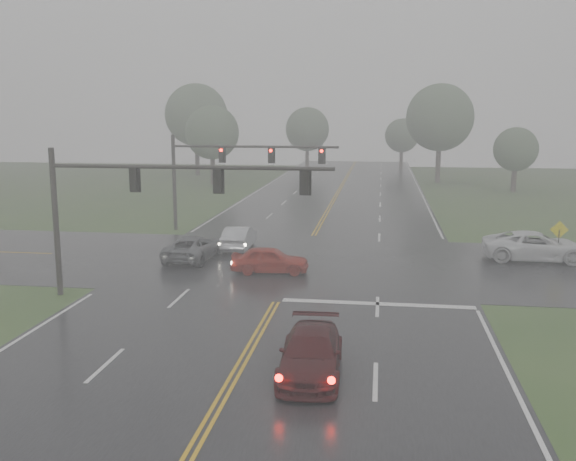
% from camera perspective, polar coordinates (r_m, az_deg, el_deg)
% --- Properties ---
extents(main_road, '(18.00, 160.00, 0.02)m').
position_cam_1_polar(main_road, '(34.58, 0.54, -3.59)').
color(main_road, black).
rests_on(main_road, ground).
extents(cross_street, '(120.00, 14.00, 0.02)m').
position_cam_1_polar(cross_street, '(36.51, 0.96, -2.83)').
color(cross_street, black).
rests_on(cross_street, ground).
extents(stop_bar, '(8.50, 0.50, 0.01)m').
position_cam_1_polar(stop_bar, '(28.89, 7.96, -6.52)').
color(stop_bar, silver).
rests_on(stop_bar, ground).
extents(sedan_maroon, '(2.12, 4.89, 1.40)m').
position_cam_1_polar(sedan_maroon, '(21.35, 2.04, -12.65)').
color(sedan_maroon, '#36090C').
rests_on(sedan_maroon, ground).
extents(sedan_red, '(4.24, 2.03, 1.40)m').
position_cam_1_polar(sedan_red, '(34.10, -1.61, -3.79)').
color(sedan_red, '#9E190E').
rests_on(sedan_red, ground).
extents(sedan_silver, '(1.60, 4.39, 1.44)m').
position_cam_1_polar(sedan_silver, '(40.08, -4.35, -1.67)').
color(sedan_silver, '#B2B5BA').
rests_on(sedan_silver, ground).
extents(car_grey, '(2.61, 5.16, 1.40)m').
position_cam_1_polar(car_grey, '(37.54, -8.40, -2.58)').
color(car_grey, '#4D5054').
rests_on(car_grey, ground).
extents(pickup_white, '(5.97, 2.85, 1.64)m').
position_cam_1_polar(pickup_white, '(39.58, 21.12, -2.50)').
color(pickup_white, silver).
rests_on(pickup_white, ground).
extents(signal_gantry_near, '(12.91, 0.30, 6.83)m').
position_cam_1_polar(signal_gantry_near, '(29.37, -13.18, 3.20)').
color(signal_gantry_near, black).
rests_on(signal_gantry_near, ground).
extents(signal_gantry_far, '(11.94, 0.35, 6.86)m').
position_cam_1_polar(signal_gantry_far, '(45.76, -5.74, 5.90)').
color(signal_gantry_far, black).
rests_on(signal_gantry_far, ground).
extents(sign_diamond_east, '(1.00, 0.11, 2.41)m').
position_cam_1_polar(sign_diamond_east, '(39.10, 22.95, -0.34)').
color(sign_diamond_east, black).
rests_on(sign_diamond_east, ground).
extents(tree_nw_a, '(6.32, 6.32, 9.28)m').
position_cam_1_polar(tree_nw_a, '(76.37, -6.77, 8.63)').
color(tree_nw_a, '#362A23').
rests_on(tree_nw_a, ground).
extents(tree_ne_a, '(8.09, 8.09, 11.89)m').
position_cam_1_polar(tree_ne_a, '(80.29, 13.36, 9.74)').
color(tree_ne_a, '#362A23').
rests_on(tree_ne_a, ground).
extents(tree_n_mid, '(6.28, 6.28, 9.22)m').
position_cam_1_polar(tree_n_mid, '(93.20, 1.72, 8.98)').
color(tree_n_mid, '#362A23').
rests_on(tree_n_mid, ground).
extents(tree_e_near, '(4.70, 4.70, 6.91)m').
position_cam_1_polar(tree_e_near, '(73.18, 19.58, 6.80)').
color(tree_e_near, '#362A23').
rests_on(tree_e_near, ground).
extents(tree_nw_b, '(8.39, 8.39, 12.32)m').
position_cam_1_polar(tree_nw_b, '(88.43, -8.16, 10.13)').
color(tree_nw_b, '#362A23').
rests_on(tree_nw_b, ground).
extents(tree_n_far, '(5.16, 5.16, 7.58)m').
position_cam_1_polar(tree_n_far, '(100.25, 10.09, 8.31)').
color(tree_n_far, '#362A23').
rests_on(tree_n_far, ground).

